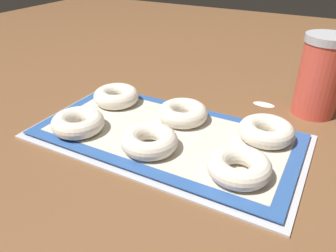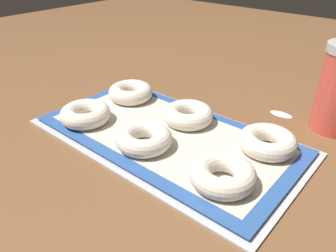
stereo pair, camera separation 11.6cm
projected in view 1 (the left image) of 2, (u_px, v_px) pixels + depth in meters
The scene contains 12 objects.
ground_plane at pixel (163, 140), 0.65m from camera, with size 2.80×2.80×0.00m, color brown.
baking_tray at pixel (168, 137), 0.66m from camera, with size 0.54×0.29×0.01m.
baking_mat at pixel (168, 134), 0.66m from camera, with size 0.51×0.27×0.00m.
bagel_front_left at pixel (78, 123), 0.66m from camera, with size 0.11×0.11×0.03m.
bagel_front_center at pixel (151, 141), 0.60m from camera, with size 0.11×0.11×0.03m.
bagel_front_right at pixel (239, 167), 0.53m from camera, with size 0.11×0.11×0.03m.
bagel_back_left at pixel (116, 96), 0.77m from camera, with size 0.11×0.11×0.03m.
bagel_back_center at pixel (183, 113), 0.69m from camera, with size 0.11×0.11×0.03m.
bagel_back_right at pixel (266, 131), 0.63m from camera, with size 0.11×0.11×0.03m.
flour_canister at pixel (320, 76), 0.71m from camera, with size 0.10×0.10×0.18m.
flour_patch_near at pixel (263, 120), 0.72m from camera, with size 0.07×0.05×0.00m.
flour_patch_far at pixel (264, 104), 0.79m from camera, with size 0.05×0.03×0.00m.
Camera 1 is at (0.27, -0.48, 0.35)m, focal length 35.00 mm.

